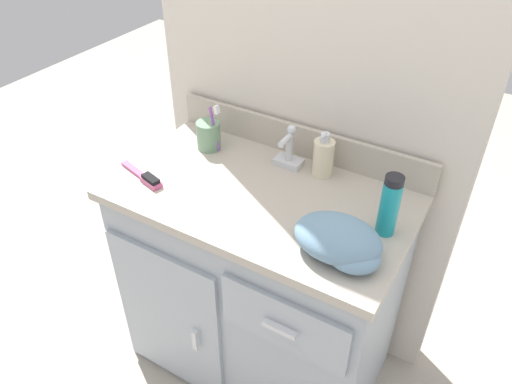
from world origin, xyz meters
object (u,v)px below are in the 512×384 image
soap_dispenser (323,157)px  hairbrush (146,178)px  shaving_cream_can (389,206)px  hand_towel (341,242)px  toothbrush_cup (209,135)px

soap_dispenser → hairbrush: soap_dispenser is taller
soap_dispenser → shaving_cream_can: shaving_cream_can is taller
shaving_cream_can → hand_towel: shaving_cream_can is taller
soap_dispenser → hairbrush: size_ratio=0.79×
toothbrush_cup → hairbrush: 0.27m
soap_dispenser → hand_towel: size_ratio=0.64×
toothbrush_cup → hairbrush: (-0.06, -0.26, -0.04)m
toothbrush_cup → hairbrush: size_ratio=0.90×
toothbrush_cup → soap_dispenser: size_ratio=1.13×
toothbrush_cup → hand_towel: 0.64m
hairbrush → hand_towel: (0.65, 0.00, 0.03)m
toothbrush_cup → shaving_cream_can: size_ratio=0.94×
soap_dispenser → hairbrush: 0.55m
soap_dispenser → shaving_cream_can: (0.26, -0.16, 0.03)m
shaving_cream_can → hand_towel: 0.17m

